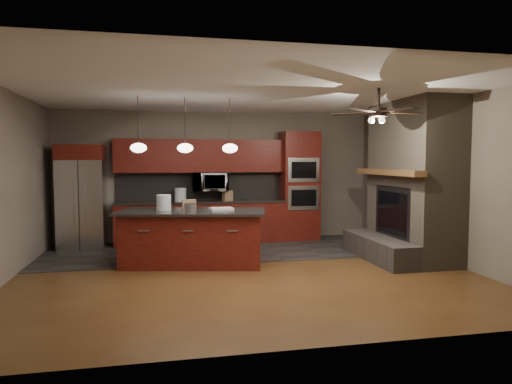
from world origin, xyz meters
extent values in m
plane|color=brown|center=(0.00, 0.00, 0.00)|extent=(7.00, 7.00, 0.00)
cube|color=white|center=(0.00, 0.00, 2.80)|extent=(7.00, 6.00, 0.02)
cube|color=gray|center=(0.00, 3.00, 1.40)|extent=(7.00, 0.02, 2.80)
cube|color=gray|center=(3.50, 0.00, 1.40)|extent=(0.02, 6.00, 2.80)
cube|color=gray|center=(-3.50, 0.00, 1.40)|extent=(0.02, 6.00, 2.80)
cube|color=#2E2C2A|center=(0.00, 1.80, 0.01)|extent=(7.00, 2.40, 0.01)
cube|color=brown|center=(3.10, 0.40, 1.40)|extent=(0.80, 2.00, 2.80)
cube|color=#4B453E|center=(2.45, 0.40, 0.20)|extent=(0.50, 2.00, 0.40)
cube|color=#2D2D30|center=(2.72, 0.40, 0.83)|extent=(0.05, 1.20, 0.95)
cube|color=black|center=(2.70, 0.40, 0.83)|extent=(0.02, 1.00, 0.75)
cube|color=brown|center=(2.60, 0.40, 1.55)|extent=(0.22, 2.10, 0.10)
cube|color=maroon|center=(-0.48, 2.70, 0.43)|extent=(3.55, 0.60, 0.86)
cube|color=black|center=(-0.48, 2.70, 0.88)|extent=(3.59, 0.64, 0.04)
cube|color=black|center=(-0.48, 2.98, 1.20)|extent=(3.55, 0.03, 0.60)
cube|color=maroon|center=(-0.48, 2.83, 1.85)|extent=(3.55, 0.35, 0.70)
cube|color=maroon|center=(1.70, 2.70, 1.19)|extent=(0.80, 0.60, 2.38)
cube|color=silver|center=(1.70, 2.40, 0.95)|extent=(0.70, 0.03, 0.52)
cube|color=black|center=(1.70, 2.38, 0.95)|extent=(0.55, 0.02, 0.35)
cube|color=silver|center=(1.70, 2.40, 1.55)|extent=(0.70, 0.03, 0.52)
cube|color=black|center=(1.70, 2.38, 1.55)|extent=(0.55, 0.02, 0.35)
imported|color=silver|center=(-0.27, 2.75, 1.30)|extent=(0.73, 0.41, 0.50)
cube|color=silver|center=(-2.85, 2.62, 0.88)|extent=(0.88, 0.72, 1.76)
cube|color=#2D2D30|center=(-2.85, 2.26, 0.88)|extent=(0.02, 0.02, 1.74)
cube|color=silver|center=(-2.95, 2.25, 0.93)|extent=(0.03, 0.03, 0.88)
cube|color=silver|center=(-2.75, 2.25, 0.93)|extent=(0.03, 0.03, 0.88)
cube|color=maroon|center=(-2.85, 2.62, 1.91)|extent=(0.88, 0.72, 0.30)
cube|color=maroon|center=(-0.80, 0.69, 0.44)|extent=(2.42, 1.40, 0.88)
cube|color=black|center=(-0.80, 0.69, 0.90)|extent=(2.59, 1.57, 0.04)
cylinder|color=silver|center=(-1.26, 0.81, 1.05)|extent=(0.31, 0.31, 0.26)
cylinder|color=#9E9EA2|center=(-0.84, 0.47, 0.99)|extent=(0.23, 0.23, 0.14)
cube|color=silver|center=(-0.30, 0.67, 0.94)|extent=(0.40, 0.30, 0.04)
cube|color=#916D4A|center=(-0.83, 1.06, 0.99)|extent=(0.24, 0.18, 0.15)
cylinder|color=silver|center=(-0.91, 2.70, 1.04)|extent=(0.27, 0.27, 0.28)
cube|color=#8C6648|center=(0.08, 2.65, 1.01)|extent=(0.23, 0.21, 0.21)
cylinder|color=black|center=(-1.65, 0.70, 2.41)|extent=(0.01, 0.01, 0.78)
ellipsoid|color=white|center=(-1.65, 0.70, 1.96)|extent=(0.26, 0.26, 0.16)
cylinder|color=black|center=(-0.90, 0.70, 2.41)|extent=(0.01, 0.01, 0.78)
ellipsoid|color=white|center=(-0.90, 0.70, 1.96)|extent=(0.26, 0.26, 0.16)
cylinder|color=black|center=(-0.15, 0.70, 2.41)|extent=(0.01, 0.01, 0.78)
ellipsoid|color=white|center=(-0.15, 0.70, 1.96)|extent=(0.26, 0.26, 0.16)
cylinder|color=black|center=(1.80, -0.80, 2.65)|extent=(0.04, 0.04, 0.30)
cylinder|color=black|center=(1.80, -0.80, 2.45)|extent=(0.24, 0.24, 0.12)
cube|color=black|center=(2.18, -0.80, 2.45)|extent=(0.60, 0.12, 0.01)
cube|color=black|center=(1.92, -0.44, 2.45)|extent=(0.30, 0.61, 0.01)
cube|color=black|center=(1.49, -0.58, 2.45)|extent=(0.56, 0.45, 0.01)
cube|color=black|center=(1.49, -1.02, 2.45)|extent=(0.56, 0.45, 0.01)
cube|color=black|center=(1.92, -1.16, 2.45)|extent=(0.30, 0.61, 0.01)
camera|label=1|loc=(-1.30, -6.96, 1.76)|focal=32.00mm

